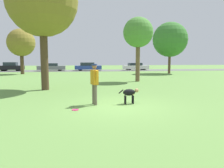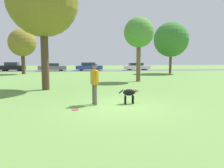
# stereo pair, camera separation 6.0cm
# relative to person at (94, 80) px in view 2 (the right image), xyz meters

# --- Properties ---
(ground_plane) EXTENTS (120.00, 120.00, 0.00)m
(ground_plane) POSITION_rel_person_xyz_m (0.92, -0.59, -1.07)
(ground_plane) COLOR #608C42
(far_road_strip) EXTENTS (120.00, 6.00, 0.01)m
(far_road_strip) POSITION_rel_person_xyz_m (0.92, 28.42, -1.07)
(far_road_strip) COLOR #5B5B59
(far_road_strip) RESTS_ON ground_plane
(person) EXTENTS (0.33, 0.72, 1.78)m
(person) POSITION_rel_person_xyz_m (0.00, 0.00, 0.00)
(person) COLOR #665B4C
(person) RESTS_ON ground_plane
(dog) EXTENTS (0.91, 0.30, 0.69)m
(dog) POSITION_rel_person_xyz_m (1.57, -0.04, -0.59)
(dog) COLOR black
(dog) RESTS_ON ground_plane
(frisbee) EXTENTS (0.27, 0.27, 0.02)m
(frisbee) POSITION_rel_person_xyz_m (-0.82, -0.93, -1.06)
(frisbee) COLOR #E52366
(frisbee) RESTS_ON ground_plane
(tree_far_right) EXTENTS (4.71, 4.71, 6.98)m
(tree_far_right) POSITION_rel_person_xyz_m (11.48, 19.35, 3.54)
(tree_far_right) COLOR brown
(tree_far_right) RESTS_ON ground_plane
(tree_mid_center) EXTENTS (2.63, 2.63, 5.62)m
(tree_mid_center) POSITION_rel_person_xyz_m (4.41, 9.49, 3.17)
(tree_mid_center) COLOR brown
(tree_mid_center) RESTS_ON ground_plane
(tree_far_left) EXTENTS (3.56, 3.56, 5.91)m
(tree_far_left) POSITION_rel_person_xyz_m (-8.27, 20.77, 3.02)
(tree_far_left) COLOR #4C3826
(tree_far_left) RESTS_ON ground_plane
(tree_near_left) EXTENTS (4.42, 4.42, 7.80)m
(tree_near_left) POSITION_rel_person_xyz_m (-2.89, 5.10, 4.48)
(tree_near_left) COLOR #4C3826
(tree_near_left) RESTS_ON ground_plane
(parked_car_black) EXTENTS (3.85, 1.87, 1.47)m
(parked_car_black) POSITION_rel_person_xyz_m (-12.06, 28.78, -0.35)
(parked_car_black) COLOR black
(parked_car_black) RESTS_ON ground_plane
(parked_car_grey) EXTENTS (4.65, 2.06, 1.29)m
(parked_car_grey) POSITION_rel_person_xyz_m (-5.53, 28.27, -0.42)
(parked_car_grey) COLOR slate
(parked_car_grey) RESTS_ON ground_plane
(parked_car_blue) EXTENTS (4.57, 2.00, 1.40)m
(parked_car_blue) POSITION_rel_person_xyz_m (0.60, 28.13, -0.38)
(parked_car_blue) COLOR #284293
(parked_car_blue) RESTS_ON ground_plane
(parked_car_white) EXTENTS (4.58, 1.90, 1.30)m
(parked_car_white) POSITION_rel_person_xyz_m (9.09, 28.81, -0.42)
(parked_car_white) COLOR white
(parked_car_white) RESTS_ON ground_plane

